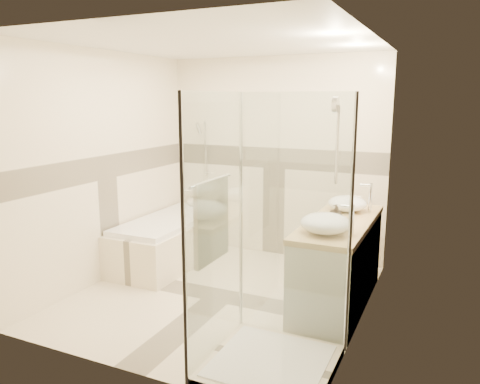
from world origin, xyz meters
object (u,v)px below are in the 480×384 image
at_px(shower_enclosure, 261,300).
at_px(amenity_bottle_b, 337,214).
at_px(bathtub, 171,238).
at_px(vessel_sink_far, 326,223).
at_px(amenity_bottle_a, 336,214).
at_px(vanity, 338,263).
at_px(vessel_sink_near, 348,203).

relative_size(shower_enclosure, amenity_bottle_b, 13.47).
relative_size(bathtub, shower_enclosure, 0.83).
distance_m(vessel_sink_far, amenity_bottle_a, 0.37).
height_order(vanity, vessel_sink_near, vessel_sink_near).
bearing_deg(vessel_sink_near, amenity_bottle_a, -90.00).
height_order(bathtub, shower_enclosure, shower_enclosure).
bearing_deg(vanity, amenity_bottle_a, -100.92).
xyz_separation_m(vanity, amenity_bottle_a, (-0.02, -0.10, 0.51)).
relative_size(vessel_sink_near, vessel_sink_far, 0.91).
bearing_deg(vessel_sink_far, bathtub, 158.87).
xyz_separation_m(vanity, shower_enclosure, (-0.29, -1.27, 0.08)).
xyz_separation_m(bathtub, amenity_bottle_a, (2.13, -0.45, 0.63)).
bearing_deg(shower_enclosure, vessel_sink_far, 71.12).
relative_size(shower_enclosure, vessel_sink_far, 4.68).
bearing_deg(amenity_bottle_a, vessel_sink_far, -90.00).
bearing_deg(amenity_bottle_a, vanity, 79.08).
bearing_deg(bathtub, amenity_bottle_a, -12.02).
relative_size(vessel_sink_far, amenity_bottle_a, 2.49).
distance_m(vanity, vessel_sink_far, 0.70).
xyz_separation_m(bathtub, vessel_sink_near, (2.13, 0.07, 0.62)).
distance_m(amenity_bottle_a, amenity_bottle_b, 0.04).
height_order(shower_enclosure, vessel_sink_near, shower_enclosure).
height_order(bathtub, amenity_bottle_b, amenity_bottle_b).
distance_m(bathtub, amenity_bottle_b, 2.26).
distance_m(vessel_sink_far, amenity_bottle_b, 0.41).
relative_size(shower_enclosure, vessel_sink_near, 5.17).
height_order(vessel_sink_far, amenity_bottle_a, same).
xyz_separation_m(vanity, vessel_sink_far, (-0.02, -0.47, 0.51)).
relative_size(bathtub, amenity_bottle_b, 11.23).
distance_m(bathtub, vessel_sink_far, 2.37).
bearing_deg(bathtub, shower_enclosure, -41.10).
relative_size(vessel_sink_near, amenity_bottle_b, 2.60).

